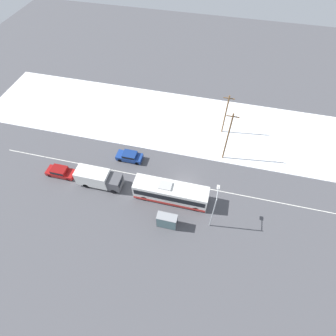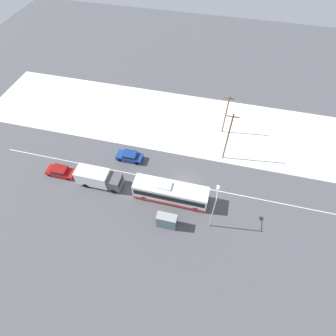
{
  "view_description": "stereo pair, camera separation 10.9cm",
  "coord_description": "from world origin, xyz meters",
  "px_view_note": "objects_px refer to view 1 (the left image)",
  "views": [
    {
      "loc": [
        2.73,
        -22.29,
        32.97
      ],
      "look_at": [
        -2.89,
        1.39,
        1.4
      ],
      "focal_mm": 28.0,
      "sensor_mm": 36.0,
      "label": 1
    },
    {
      "loc": [
        2.83,
        -22.26,
        32.97
      ],
      "look_at": [
        -2.89,
        1.39,
        1.4
      ],
      "focal_mm": 28.0,
      "sensor_mm": 36.0,
      "label": 2
    }
  ],
  "objects_px": {
    "box_truck": "(98,178)",
    "sedan_car": "(130,156)",
    "parked_car_near_truck": "(60,171)",
    "bus_shelter": "(167,221)",
    "streetlamp": "(214,207)",
    "utility_pole_roadside": "(228,137)",
    "utility_pole_snowlot": "(225,114)",
    "pedestrian_at_stop": "(162,214)",
    "city_bus": "(171,193)"
  },
  "relations": [
    {
      "from": "parked_car_near_truck",
      "to": "bus_shelter",
      "type": "height_order",
      "value": "bus_shelter"
    },
    {
      "from": "utility_pole_roadside",
      "to": "bus_shelter",
      "type": "bearing_deg",
      "value": -113.52
    },
    {
      "from": "city_bus",
      "to": "utility_pole_snowlot",
      "type": "distance_m",
      "value": 16.68
    },
    {
      "from": "box_truck",
      "to": "sedan_car",
      "type": "relative_size",
      "value": 1.62
    },
    {
      "from": "sedan_car",
      "to": "parked_car_near_truck",
      "type": "bearing_deg",
      "value": 29.93
    },
    {
      "from": "utility_pole_roadside",
      "to": "streetlamp",
      "type": "bearing_deg",
      "value": -92.09
    },
    {
      "from": "pedestrian_at_stop",
      "to": "utility_pole_snowlot",
      "type": "bearing_deg",
      "value": 71.68
    },
    {
      "from": "streetlamp",
      "to": "utility_pole_roadside",
      "type": "distance_m",
      "value": 11.97
    },
    {
      "from": "city_bus",
      "to": "utility_pole_roadside",
      "type": "height_order",
      "value": "utility_pole_roadside"
    },
    {
      "from": "box_truck",
      "to": "pedestrian_at_stop",
      "type": "height_order",
      "value": "box_truck"
    },
    {
      "from": "city_bus",
      "to": "box_truck",
      "type": "bearing_deg",
      "value": -179.95
    },
    {
      "from": "box_truck",
      "to": "utility_pole_roadside",
      "type": "relative_size",
      "value": 0.72
    },
    {
      "from": "box_truck",
      "to": "sedan_car",
      "type": "xyz_separation_m",
      "value": [
        2.86,
        5.69,
        -0.79
      ]
    },
    {
      "from": "pedestrian_at_stop",
      "to": "bus_shelter",
      "type": "relative_size",
      "value": 0.62
    },
    {
      "from": "streetlamp",
      "to": "city_bus",
      "type": "bearing_deg",
      "value": 157.83
    },
    {
      "from": "utility_pole_snowlot",
      "to": "sedan_car",
      "type": "bearing_deg",
      "value": -144.75
    },
    {
      "from": "pedestrian_at_stop",
      "to": "utility_pole_roadside",
      "type": "height_order",
      "value": "utility_pole_roadside"
    },
    {
      "from": "parked_car_near_truck",
      "to": "bus_shelter",
      "type": "distance_m",
      "value": 18.59
    },
    {
      "from": "pedestrian_at_stop",
      "to": "bus_shelter",
      "type": "distance_m",
      "value": 1.64
    },
    {
      "from": "sedan_car",
      "to": "pedestrian_at_stop",
      "type": "bearing_deg",
      "value": 130.54
    },
    {
      "from": "utility_pole_roadside",
      "to": "pedestrian_at_stop",
      "type": "bearing_deg",
      "value": -118.76
    },
    {
      "from": "sedan_car",
      "to": "utility_pole_snowlot",
      "type": "bearing_deg",
      "value": -144.75
    },
    {
      "from": "parked_car_near_truck",
      "to": "pedestrian_at_stop",
      "type": "height_order",
      "value": "pedestrian_at_stop"
    },
    {
      "from": "streetlamp",
      "to": "bus_shelter",
      "type": "bearing_deg",
      "value": -160.69
    },
    {
      "from": "city_bus",
      "to": "parked_car_near_truck",
      "type": "relative_size",
      "value": 2.38
    },
    {
      "from": "box_truck",
      "to": "bus_shelter",
      "type": "xyz_separation_m",
      "value": [
        11.42,
        -4.44,
        0.08
      ]
    },
    {
      "from": "sedan_car",
      "to": "bus_shelter",
      "type": "xyz_separation_m",
      "value": [
        8.57,
        -10.13,
        0.87
      ]
    },
    {
      "from": "pedestrian_at_stop",
      "to": "utility_pole_snowlot",
      "type": "height_order",
      "value": "utility_pole_snowlot"
    },
    {
      "from": "sedan_car",
      "to": "parked_car_near_truck",
      "type": "height_order",
      "value": "parked_car_near_truck"
    },
    {
      "from": "box_truck",
      "to": "utility_pole_snowlot",
      "type": "bearing_deg",
      "value": 42.82
    },
    {
      "from": "utility_pole_snowlot",
      "to": "utility_pole_roadside",
      "type": "bearing_deg",
      "value": -82.52
    },
    {
      "from": "parked_car_near_truck",
      "to": "utility_pole_snowlot",
      "type": "distance_m",
      "value": 27.94
    },
    {
      "from": "bus_shelter",
      "to": "city_bus",
      "type": "bearing_deg",
      "value": 95.89
    },
    {
      "from": "sedan_car",
      "to": "streetlamp",
      "type": "height_order",
      "value": "streetlamp"
    },
    {
      "from": "bus_shelter",
      "to": "utility_pole_roadside",
      "type": "xyz_separation_m",
      "value": [
        6.06,
        13.92,
        3.2
      ]
    },
    {
      "from": "parked_car_near_truck",
      "to": "streetlamp",
      "type": "distance_m",
      "value": 23.99
    },
    {
      "from": "parked_car_near_truck",
      "to": "bus_shelter",
      "type": "bearing_deg",
      "value": -14.74
    },
    {
      "from": "pedestrian_at_stop",
      "to": "utility_pole_roadside",
      "type": "relative_size",
      "value": 0.18
    },
    {
      "from": "utility_pole_roadside",
      "to": "utility_pole_snowlot",
      "type": "height_order",
      "value": "utility_pole_roadside"
    },
    {
      "from": "pedestrian_at_stop",
      "to": "parked_car_near_truck",
      "type": "bearing_deg",
      "value": 168.29
    },
    {
      "from": "utility_pole_roadside",
      "to": "parked_car_near_truck",
      "type": "bearing_deg",
      "value": -159.05
    },
    {
      "from": "streetlamp",
      "to": "utility_pole_roadside",
      "type": "bearing_deg",
      "value": 87.91
    },
    {
      "from": "bus_shelter",
      "to": "streetlamp",
      "type": "height_order",
      "value": "streetlamp"
    },
    {
      "from": "city_bus",
      "to": "utility_pole_roadside",
      "type": "bearing_deg",
      "value": 55.46
    },
    {
      "from": "parked_car_near_truck",
      "to": "streetlamp",
      "type": "relative_size",
      "value": 0.65
    },
    {
      "from": "utility_pole_roadside",
      "to": "sedan_car",
      "type": "bearing_deg",
      "value": -165.47
    },
    {
      "from": "sedan_car",
      "to": "utility_pole_snowlot",
      "type": "height_order",
      "value": "utility_pole_snowlot"
    },
    {
      "from": "pedestrian_at_stop",
      "to": "sedan_car",
      "type": "bearing_deg",
      "value": 130.54
    },
    {
      "from": "box_truck",
      "to": "pedestrian_at_stop",
      "type": "xyz_separation_m",
      "value": [
        10.5,
        -3.25,
        -0.56
      ]
    },
    {
      "from": "city_bus",
      "to": "streetlamp",
      "type": "height_order",
      "value": "streetlamp"
    }
  ]
}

